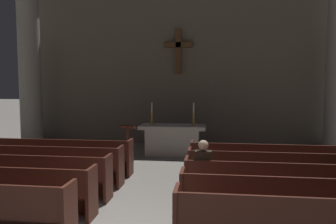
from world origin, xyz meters
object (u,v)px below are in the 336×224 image
pew_right_row_4 (277,172)px  pew_right_row_5 (270,162)px  pew_right_row_2 (299,203)px  lectern (128,144)px  altar (173,139)px  candlestick_left (152,117)px  candlestick_right (194,118)px  pew_right_row_3 (286,185)px  lone_worshipper (203,171)px  column_left_third (30,69)px  pew_left_row_3 (20,175)px  pew_left_row_5 (60,156)px  pew_left_row_4 (42,164)px

pew_right_row_4 → pew_right_row_5: (0.00, 0.95, 0.00)m
pew_right_row_2 → lectern: lectern is taller
altar → pew_right_row_2: bearing=-63.8°
pew_right_row_2 → candlestick_left: bearing=121.8°
pew_right_row_5 → candlestick_right: (-2.02, 2.68, 0.78)m
pew_right_row_2 → pew_right_row_3: (0.00, 0.95, 0.00)m
pew_right_row_4 → altar: bearing=126.9°
pew_right_row_4 → lone_worshipper: bearing=-150.1°
candlestick_left → column_left_third: bearing=171.0°
candlestick_left → candlestick_right: bearing=0.0°
candlestick_left → lone_worshipper: size_ratio=0.57×
lectern → lone_worshipper: lone_worshipper is taller
pew_right_row_2 → pew_right_row_5: 2.86m
pew_right_row_4 → pew_right_row_3: bearing=-90.0°
pew_left_row_3 → lone_worshipper: lone_worshipper is taller
altar → lectern: (-1.23, -1.20, 0.01)m
pew_right_row_4 → column_left_third: (-8.15, 4.38, 2.43)m
altar → candlestick_right: bearing=-0.0°
candlestick_right → lectern: bearing=-148.2°
pew_right_row_4 → candlestick_right: candlestick_right is taller
pew_right_row_5 → altar: altar is taller
pew_left_row_3 → candlestick_right: bearing=53.2°
pew_right_row_2 → altar: altar is taller
pew_left_row_3 → pew_right_row_5: bearing=19.3°
pew_right_row_4 → candlestick_right: 4.23m
pew_left_row_5 → column_left_third: 4.99m
pew_right_row_4 → column_left_third: column_left_third is taller
pew_right_row_3 → column_left_third: size_ratio=0.65×
pew_left_row_3 → pew_left_row_5: (0.00, 1.90, 0.00)m
pew_right_row_4 → candlestick_right: bearing=119.2°
pew_right_row_3 → altar: bearing=120.7°
pew_right_row_3 → candlestick_right: size_ratio=5.20×
pew_right_row_5 → column_left_third: size_ratio=0.65×
pew_right_row_3 → altar: altar is taller
pew_left_row_4 → pew_right_row_2: bearing=-19.3°
pew_right_row_3 → lectern: 5.21m
pew_left_row_4 → pew_right_row_2: (5.45, -1.90, 0.00)m
pew_left_row_5 → pew_right_row_5: 5.45m
pew_left_row_5 → column_left_third: size_ratio=0.65×
pew_left_row_5 → pew_right_row_2: bearing=-27.7°
pew_left_row_5 → pew_right_row_3: bearing=-19.3°
pew_left_row_4 → pew_right_row_4: size_ratio=1.00×
pew_right_row_3 → pew_right_row_4: size_ratio=1.00×
pew_right_row_3 → pew_right_row_4: (0.00, 0.95, 0.00)m
pew_left_row_5 → candlestick_right: size_ratio=5.20×
pew_left_row_3 → pew_left_row_5: size_ratio=1.00×
altar → candlestick_right: (0.70, -0.00, 0.72)m
column_left_third → lone_worshipper: 8.72m
pew_right_row_5 → altar: (-2.72, 2.68, 0.06)m
pew_right_row_4 → pew_left_row_4: bearing=180.0°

